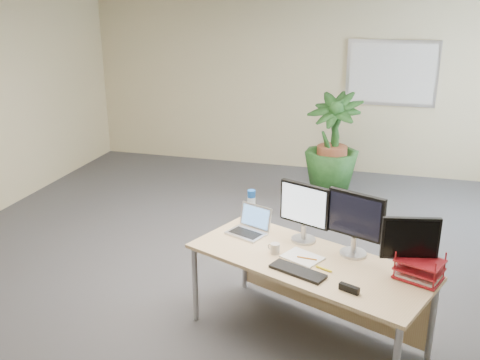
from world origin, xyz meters
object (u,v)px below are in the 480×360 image
(monitor_right, at_px, (355,220))
(monitor_left, at_px, (305,209))
(floor_plant, at_px, (332,146))
(desk, at_px, (314,272))
(laptop, at_px, (250,226))

(monitor_right, bearing_deg, monitor_left, 160.99)
(floor_plant, bearing_deg, monitor_right, -80.66)
(desk, height_order, monitor_left, monitor_left)
(floor_plant, xyz_separation_m, laptop, (-0.38, -2.84, 0.02))
(desk, distance_m, monitor_left, 0.51)
(monitor_right, distance_m, laptop, 0.93)
(desk, height_order, floor_plant, floor_plant)
(desk, bearing_deg, monitor_left, 119.76)
(floor_plant, relative_size, monitor_right, 2.93)
(desk, bearing_deg, laptop, 155.41)
(monitor_left, bearing_deg, monitor_right, -19.01)
(monitor_right, relative_size, laptop, 1.31)
(desk, distance_m, laptop, 0.68)
(monitor_left, height_order, laptop, monitor_left)
(floor_plant, bearing_deg, laptop, -97.62)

